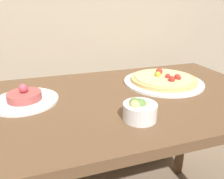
{
  "coord_description": "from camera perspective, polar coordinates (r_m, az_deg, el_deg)",
  "views": [
    {
      "loc": [
        -0.2,
        -0.4,
        1.13
      ],
      "look_at": [
        0.04,
        0.33,
        0.82
      ],
      "focal_mm": 35.0,
      "sensor_mm": 36.0,
      "label": 1
    }
  ],
  "objects": [
    {
      "name": "pizza_plate",
      "position": [
        1.05,
        13.28,
        2.44
      ],
      "size": [
        0.36,
        0.36,
        0.06
      ],
      "color": "white",
      "rests_on": "dining_table"
    },
    {
      "name": "small_bowl",
      "position": [
        0.7,
        7.17,
        -5.34
      ],
      "size": [
        0.11,
        0.11,
        0.07
      ],
      "color": "white",
      "rests_on": "dining_table"
    },
    {
      "name": "dining_table",
      "position": [
        0.91,
        -2.9,
        -8.8
      ],
      "size": [
        1.41,
        0.7,
        0.78
      ],
      "color": "brown",
      "rests_on": "ground_plane"
    },
    {
      "name": "tartare_plate",
      "position": [
        0.88,
        -21.83,
        -2.17
      ],
      "size": [
        0.25,
        0.25,
        0.07
      ],
      "color": "white",
      "rests_on": "dining_table"
    }
  ]
}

